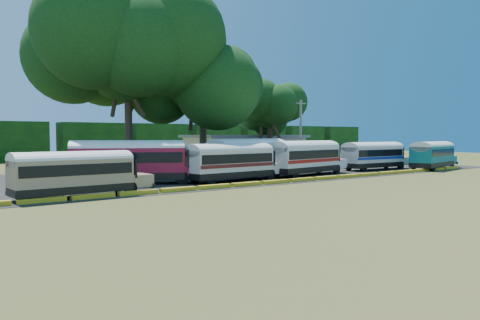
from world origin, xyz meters
TOP-DOWN VIEW (x-y plane):
  - ground at (0.00, 0.00)m, footprint 160.00×160.00m
  - asphalt_strip at (1.00, 12.00)m, footprint 64.00×24.00m
  - curb at (-0.00, 1.00)m, footprint 53.70×0.45m
  - terminal_building at (18.00, 30.00)m, footprint 19.00×9.00m
  - treeline_backdrop at (0.00, 48.00)m, footprint 130.00×4.00m
  - bus_beige at (-17.14, 2.21)m, footprint 9.02×2.68m
  - bus_red at (-11.04, 7.55)m, footprint 10.86×6.87m
  - bus_cream_west at (-3.26, 4.65)m, footprint 10.00×3.16m
  - bus_cream_east at (1.85, 8.66)m, footprint 11.27×4.56m
  - bus_white_red at (5.90, 4.98)m, footprint 10.65×4.18m
  - bus_white_blue at (17.43, 5.67)m, footprint 9.73×2.70m
  - bus_teal at (23.72, 2.16)m, footprint 10.10×4.42m
  - tree_west at (-5.76, 20.07)m, footprint 15.29×15.29m
  - tree_center at (2.63, 18.35)m, footprint 12.22×12.22m
  - tree_east at (17.94, 24.28)m, footprint 8.22×8.22m
  - utility_pole at (14.67, 14.63)m, footprint 1.60×0.30m

SIDE VIEW (x-z plane):
  - ground at x=0.00m, z-range 0.00..0.00m
  - asphalt_strip at x=1.00m, z-range 0.00..0.02m
  - curb at x=0.00m, z-range 0.00..0.30m
  - bus_beige at x=-17.14m, z-range 0.22..3.14m
  - bus_white_blue at x=17.43m, z-range 0.21..3.38m
  - bus_cream_west at x=-3.26m, z-range 0.21..3.45m
  - bus_teal at x=23.72m, z-range 0.24..3.46m
  - bus_white_red at x=5.90m, z-range 0.22..3.63m
  - bus_red at x=-11.04m, z-range 0.26..3.79m
  - terminal_building at x=18.00m, z-range 0.03..4.03m
  - bus_cream_east at x=1.85m, z-range 0.24..3.84m
  - treeline_backdrop at x=0.00m, z-range 0.00..6.00m
  - utility_pole at x=14.67m, z-range 0.11..8.43m
  - tree_east at x=17.94m, z-range 2.44..13.47m
  - tree_center at x=2.63m, z-range 2.85..17.58m
  - tree_west at x=-5.76m, z-range 3.72..22.42m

